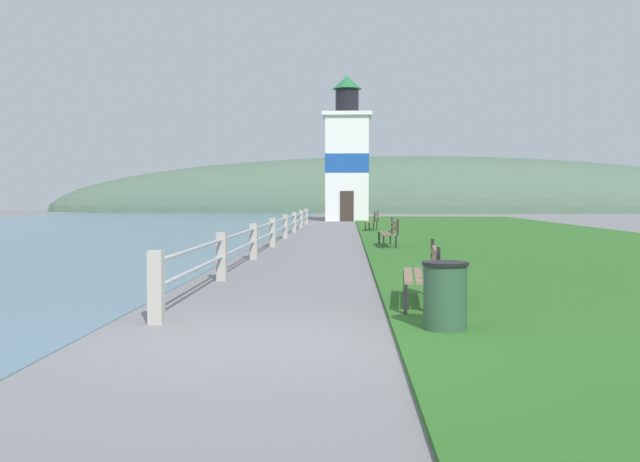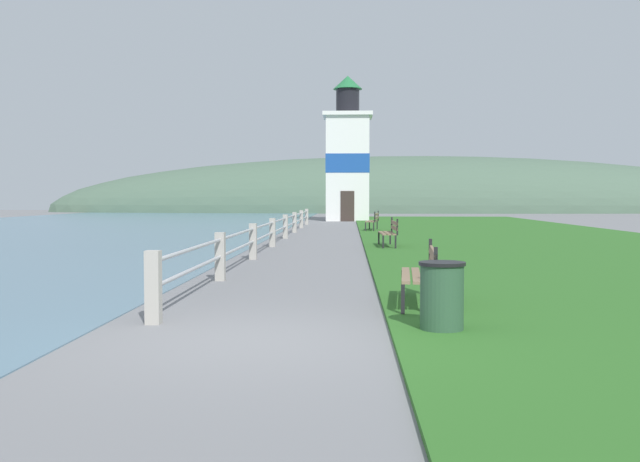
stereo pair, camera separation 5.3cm
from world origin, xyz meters
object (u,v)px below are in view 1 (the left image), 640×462
Objects in this scene: park_bench_near at (425,270)px; park_bench_midway at (390,231)px; trash_bin at (445,298)px; park_bench_far at (373,220)px; lighthouse at (347,159)px.

park_bench_midway is at bearing -86.67° from park_bench_near.
park_bench_near is at bearing 90.63° from trash_bin.
park_bench_midway is 0.98× the size of park_bench_far.
lighthouse is 11.59× the size of trash_bin.
park_bench_far is at bearing -85.30° from lighthouse.
park_bench_near is 38.27m from lighthouse.
trash_bin is at bearing 95.03° from park_bench_near.
lighthouse reaches higher than park_bench_midway.
trash_bin is at bearing -88.34° from lighthouse.
lighthouse is at bearing 91.66° from trash_bin.
park_bench_midway and park_bench_far have the same top height.
park_bench_near is 23.04m from park_bench_far.
park_bench_midway is 11.02m from park_bench_far.
park_bench_midway is 2.31× the size of trash_bin.
lighthouse is (-1.14, 38.08, 3.61)m from park_bench_near.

